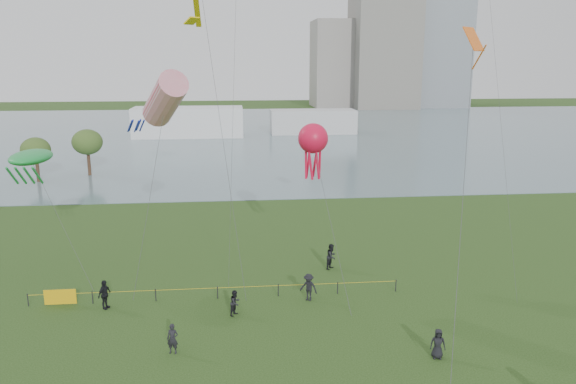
{
  "coord_description": "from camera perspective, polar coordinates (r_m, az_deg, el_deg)",
  "views": [
    {
      "loc": [
        -3.05,
        -20.85,
        15.31
      ],
      "look_at": [
        0.0,
        10.0,
        8.0
      ],
      "focal_mm": 35.0,
      "sensor_mm": 36.0,
      "label": 1
    }
  ],
  "objects": [
    {
      "name": "kite_windsock",
      "position": [
        38.48,
        -12.41,
        9.18
      ],
      "size": [
        4.35,
        5.89,
        14.76
      ],
      "rotation": [
        0.0,
        0.0,
        0.33
      ],
      "color": "#3F3F42"
    },
    {
      "name": "kite_octopus",
      "position": [
        40.0,
        2.56,
        5.35
      ],
      "size": [
        2.43,
        9.04,
        10.97
      ],
      "rotation": [
        0.0,
        0.0,
        0.32
      ],
      "color": "#3F3F42"
    },
    {
      "name": "kite_creature",
      "position": [
        43.27,
        -24.65,
        3.21
      ],
      "size": [
        5.98,
        6.55,
        9.15
      ],
      "rotation": [
        0.0,
        0.0,
        -0.32
      ],
      "color": "#3F3F42"
    },
    {
      "name": "spectator_d",
      "position": [
        31.45,
        14.98,
        -14.66
      ],
      "size": [
        0.89,
        0.68,
        1.63
      ],
      "primitive_type": "imported",
      "rotation": [
        0.0,
        0.0,
        -0.22
      ],
      "color": "black",
      "rests_on": "ground_plane"
    },
    {
      "name": "spectator_c",
      "position": [
        37.64,
        -18.15,
        -9.87
      ],
      "size": [
        0.9,
        1.2,
        1.89
      ],
      "primitive_type": "imported",
      "rotation": [
        0.0,
        0.0,
        1.11
      ],
      "color": "black",
      "rests_on": "ground_plane"
    },
    {
      "name": "spectator_f",
      "position": [
        31.49,
        -11.64,
        -14.4
      ],
      "size": [
        0.67,
        0.51,
        1.66
      ],
      "primitive_type": "imported",
      "rotation": [
        0.0,
        0.0,
        -0.2
      ],
      "color": "black",
      "rests_on": "ground_plane"
    },
    {
      "name": "spectator_b",
      "position": [
        37.0,
        2.11,
        -9.64
      ],
      "size": [
        1.36,
        1.19,
        1.83
      ],
      "primitive_type": "imported",
      "rotation": [
        0.0,
        0.0,
        -0.54
      ],
      "color": "black",
      "rests_on": "ground_plane"
    },
    {
      "name": "building_mid",
      "position": [
        189.35,
        9.67,
        14.2
      ],
      "size": [
        20.0,
        20.0,
        38.0
      ],
      "primitive_type": "cube",
      "color": "slate",
      "rests_on": "ground_plane"
    },
    {
      "name": "pavilion_right",
      "position": [
        120.75,
        2.53,
        7.16
      ],
      "size": [
        18.0,
        7.0,
        5.0
      ],
      "primitive_type": "cube",
      "color": "silver",
      "rests_on": "ground_plane"
    },
    {
      "name": "kite_delta",
      "position": [
        33.54,
        18.3,
        13.16
      ],
      "size": [
        6.42,
        14.02,
        17.13
      ],
      "rotation": [
        0.0,
        0.0,
        0.38
      ],
      "color": "#3F3F42"
    },
    {
      "name": "pavilion_left",
      "position": [
        116.85,
        -10.08,
        7.02
      ],
      "size": [
        22.0,
        8.0,
        6.0
      ],
      "primitive_type": "cube",
      "color": "silver",
      "rests_on": "ground_plane"
    },
    {
      "name": "lake",
      "position": [
        121.85,
        -4.18,
        6.02
      ],
      "size": [
        400.0,
        120.0,
        0.08
      ],
      "primitive_type": "cube",
      "color": "slate",
      "rests_on": "ground_plane"
    },
    {
      "name": "spectator_a",
      "position": [
        35.19,
        -5.38,
        -11.14
      ],
      "size": [
        0.95,
        0.99,
        1.61
      ],
      "primitive_type": "imported",
      "rotation": [
        0.0,
        0.0,
        0.95
      ],
      "color": "black",
      "rests_on": "ground_plane"
    },
    {
      "name": "spectator_g",
      "position": [
        42.42,
        4.44,
        -6.54
      ],
      "size": [
        1.16,
        1.19,
        1.93
      ],
      "primitive_type": "imported",
      "rotation": [
        0.0,
        0.0,
        0.9
      ],
      "color": "black",
      "rests_on": "ground_plane"
    },
    {
      "name": "fence",
      "position": [
        38.34,
        -16.49,
        -9.94
      ],
      "size": [
        24.07,
        0.07,
        1.05
      ],
      "color": "black",
      "rests_on": "ground_plane"
    },
    {
      "name": "building_low",
      "position": [
        192.08,
        5.0,
        12.83
      ],
      "size": [
        16.0,
        18.0,
        28.0
      ],
      "primitive_type": "cube",
      "color": "gray",
      "rests_on": "ground_plane"
    }
  ]
}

